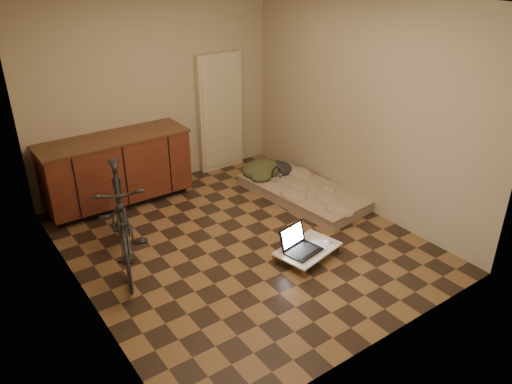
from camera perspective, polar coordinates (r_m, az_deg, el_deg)
room_shell at (r=5.14m, az=-1.95°, el=6.69°), size 3.50×4.00×2.60m
cabinets at (r=6.58m, az=-15.64°, el=2.44°), size 1.84×0.62×0.91m
appliance_panel at (r=7.32m, az=-4.14°, el=9.03°), size 0.70×0.10×1.70m
bicycle at (r=5.28m, az=-15.20°, el=-2.33°), size 1.05×1.85×1.15m
futon at (r=6.67m, az=5.44°, el=-0.00°), size 1.02×1.83×0.15m
clothing_pile at (r=6.99m, az=1.23°, el=3.19°), size 0.67×0.58×0.25m
headphones at (r=6.79m, az=2.34°, el=2.05°), size 0.31×0.29×0.16m
lap_desk at (r=5.42m, az=5.92°, el=-6.52°), size 0.77×0.58×0.11m
laptop at (r=5.34m, az=5.02°, el=-6.15°), size 0.42×0.39×0.25m
mouse at (r=5.52m, az=8.18°, el=-5.60°), size 0.08×0.10×0.03m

